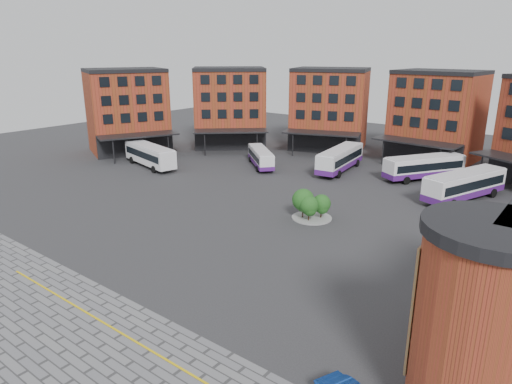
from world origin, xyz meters
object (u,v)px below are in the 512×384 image
Objects in this scene: tree_island at (310,204)px; bus_c at (340,159)px; bus_e at (465,185)px; bus_d at (424,167)px; bus_a at (150,154)px; bus_b at (261,157)px.

tree_island is 0.35× the size of bus_c.
bus_d is at bearing 158.19° from bus_e.
bus_e reaches higher than tree_island.
bus_e reaches higher than bus_c.
bus_b is at bearing -38.58° from bus_a.
bus_b is 29.95m from bus_e.
bus_b is 12.36m from bus_c.
bus_e is (18.69, -3.26, 0.03)m from bus_c.
bus_e is at bearing 56.73° from tree_island.
bus_e is at bearing -44.78° from bus_b.
bus_c reaches higher than bus_b.
bus_a is at bearing -119.78° from bus_d.
bus_a is 0.98× the size of bus_c.
tree_island is 24.07m from bus_b.
bus_c reaches higher than bus_a.
tree_island is at bearing -77.25° from bus_c.
bus_d is (36.58, 19.08, -0.19)m from bus_a.
bus_a is 29.61m from bus_c.
tree_island reaches higher than bus_b.
tree_island is 0.35× the size of bus_a.
bus_a is at bearing -143.52° from bus_e.
bus_e is at bearing -9.30° from bus_d.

